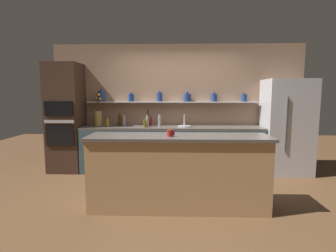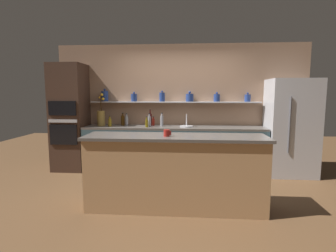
% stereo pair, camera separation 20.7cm
% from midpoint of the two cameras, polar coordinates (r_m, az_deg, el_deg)
% --- Properties ---
extents(ground_plane, '(12.00, 12.00, 0.00)m').
position_cam_midpoint_polar(ground_plane, '(4.30, 0.72, -14.53)').
color(ground_plane, brown).
extents(back_wall_unit, '(5.20, 0.28, 2.60)m').
position_cam_midpoint_polar(back_wall_unit, '(5.60, 0.97, 4.22)').
color(back_wall_unit, '#937056').
rests_on(back_wall_unit, ground_plane).
extents(back_counter_unit, '(3.62, 0.62, 0.92)m').
position_cam_midpoint_polar(back_counter_unit, '(5.36, -0.31, -5.02)').
color(back_counter_unit, '#334C56').
rests_on(back_counter_unit, ground_plane).
extents(island_counter, '(2.46, 0.61, 1.02)m').
position_cam_midpoint_polar(island_counter, '(3.65, 0.59, -9.98)').
color(island_counter, tan).
rests_on(island_counter, ground_plane).
extents(refrigerator, '(0.89, 0.73, 1.86)m').
position_cam_midpoint_polar(refrigerator, '(5.64, 23.43, -0.16)').
color(refrigerator, '#B7B7BC').
rests_on(refrigerator, ground_plane).
extents(oven_tower, '(0.65, 0.64, 2.18)m').
position_cam_midpoint_polar(oven_tower, '(5.75, -22.31, 1.64)').
color(oven_tower, '#3D281E').
rests_on(oven_tower, ground_plane).
extents(flower_vase, '(0.16, 0.16, 0.67)m').
position_cam_midpoint_polar(flower_vase, '(5.56, -16.04, 1.83)').
color(flower_vase, olive).
rests_on(flower_vase, back_counter_unit).
extents(sink_fixture, '(0.27, 0.27, 0.25)m').
position_cam_midpoint_polar(sink_fixture, '(5.28, 2.47, 0.15)').
color(sink_fixture, '#B7B7BC').
rests_on(sink_fixture, back_counter_unit).
extents(bottle_wine_0, '(0.07, 0.07, 0.34)m').
position_cam_midpoint_polar(bottle_wine_0, '(5.40, -5.50, 1.41)').
color(bottle_wine_0, '#380C0C').
rests_on(bottle_wine_0, back_counter_unit).
extents(bottle_spirit_1, '(0.07, 0.07, 0.26)m').
position_cam_midpoint_polar(bottle_spirit_1, '(5.54, -11.46, 1.21)').
color(bottle_spirit_1, '#4C2D0C').
rests_on(bottle_spirit_1, back_counter_unit).
extents(bottle_oil_2, '(0.06, 0.06, 0.22)m').
position_cam_midpoint_polar(bottle_oil_2, '(5.40, -14.16, 0.72)').
color(bottle_oil_2, olive).
rests_on(bottle_oil_2, back_counter_unit).
extents(bottle_spirit_3, '(0.06, 0.06, 0.25)m').
position_cam_midpoint_polar(bottle_spirit_3, '(5.49, -10.62, 1.13)').
color(bottle_spirit_3, gray).
rests_on(bottle_spirit_3, back_counter_unit).
extents(bottle_spirit_4, '(0.06, 0.06, 0.27)m').
position_cam_midpoint_polar(bottle_spirit_4, '(5.34, -2.94, 1.20)').
color(bottle_spirit_4, gray).
rests_on(bottle_spirit_4, back_counter_unit).
extents(bottle_sauce_5, '(0.05, 0.05, 0.19)m').
position_cam_midpoint_polar(bottle_sauce_5, '(5.46, -4.83, 0.92)').
color(bottle_sauce_5, maroon).
rests_on(bottle_sauce_5, back_counter_unit).
extents(bottle_oil_6, '(0.05, 0.05, 0.22)m').
position_cam_midpoint_polar(bottle_oil_6, '(5.18, -6.20, 0.64)').
color(bottle_oil_6, brown).
rests_on(bottle_oil_6, back_counter_unit).
extents(bottle_spirit_7, '(0.06, 0.06, 0.27)m').
position_cam_midpoint_polar(bottle_spirit_7, '(5.23, -5.63, 1.04)').
color(bottle_spirit_7, gray).
rests_on(bottle_spirit_7, back_counter_unit).
extents(coffee_mug, '(0.10, 0.08, 0.09)m').
position_cam_midpoint_polar(coffee_mug, '(3.46, -1.25, -1.55)').
color(coffee_mug, maroon).
rests_on(coffee_mug, island_counter).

